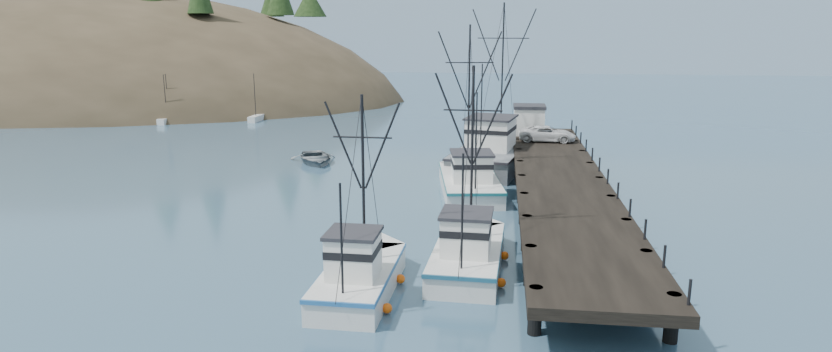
{
  "coord_description": "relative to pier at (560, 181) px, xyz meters",
  "views": [
    {
      "loc": [
        9.83,
        -28.19,
        11.89
      ],
      "look_at": [
        4.47,
        12.57,
        2.5
      ],
      "focal_mm": 28.0,
      "sensor_mm": 36.0,
      "label": 1
    }
  ],
  "objects": [
    {
      "name": "ground",
      "position": [
        -14.0,
        -16.0,
        -1.69
      ],
      "size": [
        400.0,
        400.0,
        0.0
      ],
      "primitive_type": "plane",
      "color": "#2F4F69",
      "rests_on": "ground"
    },
    {
      "name": "pier",
      "position": [
        0.0,
        0.0,
        0.0
      ],
      "size": [
        6.0,
        44.0,
        2.0
      ],
      "color": "black",
      "rests_on": "ground"
    },
    {
      "name": "headland",
      "position": [
        -88.95,
        62.61,
        -6.24
      ],
      "size": [
        134.8,
        78.0,
        51.0
      ],
      "color": "#382D1E",
      "rests_on": "ground"
    },
    {
      "name": "distant_ridge",
      "position": [
        -4.0,
        154.0,
        -1.69
      ],
      "size": [
        360.0,
        40.0,
        26.0
      ],
      "primitive_type": "cube",
      "color": "#9EB2C6",
      "rests_on": "ground"
    },
    {
      "name": "distant_ridge_far",
      "position": [
        -54.0,
        169.0,
        -1.69
      ],
      "size": [
        180.0,
        25.0,
        18.0
      ],
      "primitive_type": "cube",
      "color": "silver",
      "rests_on": "ground"
    },
    {
      "name": "moored_sailboats",
      "position": [
        -45.86,
        40.33,
        -1.36
      ],
      "size": [
        23.08,
        16.2,
        6.35
      ],
      "color": "silver",
      "rests_on": "ground"
    },
    {
      "name": "trawler_near",
      "position": [
        -5.6,
        -12.86,
        -0.87
      ],
      "size": [
        3.69,
        10.17,
        10.46
      ],
      "color": "silver",
      "rests_on": "ground"
    },
    {
      "name": "trawler_mid",
      "position": [
        -10.36,
        -16.66,
        -0.87
      ],
      "size": [
        3.21,
        9.12,
        9.37
      ],
      "color": "silver",
      "rests_on": "ground"
    },
    {
      "name": "trawler_far",
      "position": [
        -6.39,
        2.94,
        -0.87
      ],
      "size": [
        5.49,
        12.47,
        12.51
      ],
      "color": "silver",
      "rests_on": "ground"
    },
    {
      "name": "work_vessel",
      "position": [
        -4.49,
        13.09,
        -0.46
      ],
      "size": [
        8.08,
        17.68,
        14.44
      ],
      "color": "slate",
      "rests_on": "ground"
    },
    {
      "name": "pier_shed",
      "position": [
        -1.5,
        18.0,
        1.73
      ],
      "size": [
        3.0,
        3.2,
        2.8
      ],
      "color": "silver",
      "rests_on": "pier"
    },
    {
      "name": "pickup_truck",
      "position": [
        -0.01,
        14.07,
        1.01
      ],
      "size": [
        5.14,
        2.56,
        1.4
      ],
      "primitive_type": "imported",
      "rotation": [
        0.0,
        0.0,
        1.52
      ],
      "color": "silver",
      "rests_on": "pier"
    },
    {
      "name": "motorboat",
      "position": [
        -20.73,
        11.67,
        -1.69
      ],
      "size": [
        6.19,
        7.05,
        1.22
      ],
      "primitive_type": "imported",
      "rotation": [
        0.0,
        0.0,
        0.41
      ],
      "color": "slate",
      "rests_on": "ground"
    }
  ]
}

